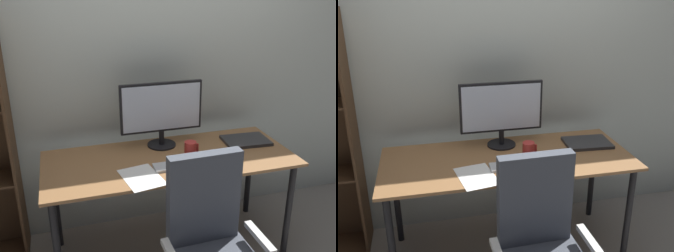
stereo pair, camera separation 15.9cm
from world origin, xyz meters
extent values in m
plane|color=gray|center=(0.00, 0.00, 0.00)|extent=(12.00, 12.00, 0.00)
cube|color=beige|center=(0.00, 0.51, 1.30)|extent=(6.40, 0.10, 2.60)
cube|color=olive|center=(0.00, 0.00, 0.73)|extent=(1.64, 0.69, 0.02)
cylinder|color=black|center=(0.76, -0.28, 0.36)|extent=(0.04, 0.04, 0.72)
cylinder|color=black|center=(-0.76, 0.28, 0.36)|extent=(0.04, 0.04, 0.72)
cylinder|color=black|center=(0.76, 0.28, 0.36)|extent=(0.04, 0.04, 0.72)
cylinder|color=black|center=(0.00, 0.20, 0.75)|extent=(0.20, 0.20, 0.01)
cylinder|color=black|center=(0.00, 0.20, 0.80)|extent=(0.04, 0.04, 0.10)
cube|color=black|center=(0.00, 0.20, 1.02)|extent=(0.57, 0.03, 0.34)
cube|color=silver|center=(0.00, 0.19, 1.02)|extent=(0.54, 0.01, 0.31)
cube|color=#B7BABC|center=(0.00, -0.14, 0.75)|extent=(0.29, 0.11, 0.02)
cube|color=black|center=(0.20, -0.12, 0.76)|extent=(0.08, 0.11, 0.03)
cylinder|color=#B72D28|center=(0.13, -0.02, 0.79)|extent=(0.08, 0.08, 0.10)
cube|color=#B72D28|center=(0.18, -0.02, 0.80)|extent=(0.02, 0.01, 0.06)
cube|color=#2D2D30|center=(0.60, 0.09, 0.75)|extent=(0.33, 0.25, 0.02)
cube|color=white|center=(-0.24, -0.21, 0.74)|extent=(0.26, 0.33, 0.00)
cube|color=#474C56|center=(0.02, -0.55, 0.75)|extent=(0.40, 0.08, 0.52)
cube|color=silver|center=(0.26, -0.73, 0.58)|extent=(0.05, 0.26, 0.03)
cube|color=#4C331E|center=(-0.98, 0.30, 0.84)|extent=(0.02, 0.28, 1.68)
camera|label=1|loc=(-0.66, -2.14, 1.82)|focal=40.31mm
camera|label=2|loc=(-0.51, -2.18, 1.82)|focal=40.31mm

